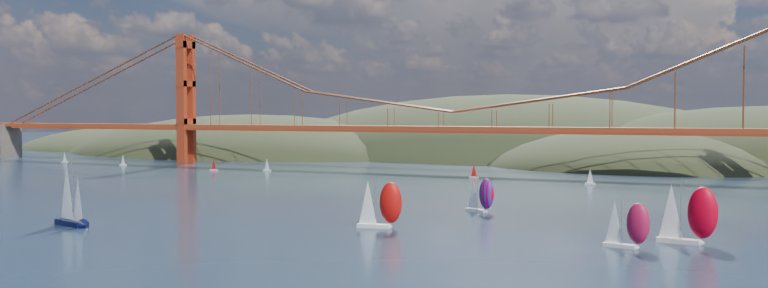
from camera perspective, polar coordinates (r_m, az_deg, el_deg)
ground at (r=118.34m, az=-22.96°, el=-8.40°), size 1200.00×1200.00×0.00m
headlands at (r=362.22m, az=17.00°, el=-3.12°), size 725.00×225.00×96.00m
bridge at (r=274.21m, az=5.03°, el=4.58°), size 552.00×12.00×55.00m
sloop_navy at (r=156.67m, az=-22.80°, el=-3.56°), size 9.20×6.37×13.62m
racer_0 at (r=141.30m, az=-0.41°, el=-4.54°), size 8.83×4.17×9.96m
racer_1 at (r=126.87m, az=17.92°, el=-5.77°), size 7.55×4.05×8.47m
racer_2 at (r=134.11m, az=22.01°, el=-4.88°), size 9.74×4.71×10.98m
racer_rwb at (r=165.17m, az=7.28°, el=-3.79°), size 7.60×5.40×8.52m
distant_boat_0 at (r=354.17m, az=-23.16°, el=-0.92°), size 3.00×2.00×4.70m
distant_boat_1 at (r=324.55m, az=-19.27°, el=-1.15°), size 3.00×2.00×4.70m
distant_boat_2 at (r=287.80m, az=-12.85°, el=-1.51°), size 3.00×2.00×4.70m
distant_boat_3 at (r=281.41m, az=-8.91°, el=-1.57°), size 3.00×2.00×4.70m
distant_boat_8 at (r=234.93m, az=15.43°, el=-2.41°), size 3.00×2.00×4.70m
distant_boat_9 at (r=250.74m, az=6.86°, el=-2.04°), size 3.00×2.00×4.70m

